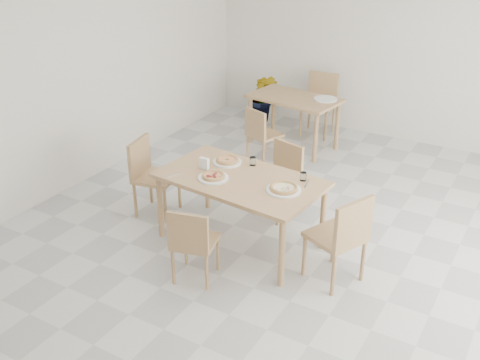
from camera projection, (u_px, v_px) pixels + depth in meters
The scene contains 21 objects.
main_table at pixel (240, 184), 5.63m from camera, with size 1.72×1.07×0.75m.
chair_south at pixel (192, 240), 5.11m from camera, with size 0.47×0.47×0.78m.
chair_north at pixel (282, 174), 6.30m from camera, with size 0.50×0.50×0.83m.
chair_west at pixel (149, 171), 6.30m from camera, with size 0.51×0.51×0.88m.
chair_east at pixel (343, 234), 5.06m from camera, with size 0.59×0.59×0.91m.
plate_margherita at pixel (227, 162), 5.92m from camera, with size 0.31×0.31×0.02m, color white.
plate_mushroom at pixel (284, 190), 5.33m from camera, with size 0.34×0.34×0.02m, color white.
plate_pepperoni at pixel (213, 178), 5.57m from camera, with size 0.31×0.31×0.02m, color white.
pizza_margherita at pixel (227, 160), 5.91m from camera, with size 0.24×0.24×0.03m.
pizza_mushroom at pixel (284, 188), 5.32m from camera, with size 0.36×0.36×0.03m.
pizza_pepperoni at pixel (213, 176), 5.56m from camera, with size 0.24×0.24×0.03m.
tumbler_a at pixel (253, 161), 5.85m from camera, with size 0.07×0.07×0.09m, color white.
tumbler_b at pixel (303, 177), 5.52m from camera, with size 0.06×0.06×0.09m, color white.
napkin_holder at pixel (204, 164), 5.75m from camera, with size 0.11×0.06×0.13m.
fork_a at pixel (307, 184), 5.47m from camera, with size 0.02×0.19×0.01m, color silver.
fork_b at pixel (173, 175), 5.64m from camera, with size 0.02×0.18×0.01m, color silver.
second_table at pixel (294, 104), 7.99m from camera, with size 1.35×0.90×0.75m.
chair_back_s at pixel (261, 132), 7.54m from camera, with size 0.49×0.49×0.78m.
chair_back_n at pixel (320, 99), 8.54m from camera, with size 0.49×0.49×0.93m.
plate_empty at pixel (326, 99), 7.84m from camera, with size 0.33×0.33×0.02m, color white.
potted_plant at pixel (264, 98), 9.04m from camera, with size 0.44×0.35×0.79m, color #27601D.
Camera 1 is at (2.04, -4.58, 3.20)m, focal length 42.00 mm.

